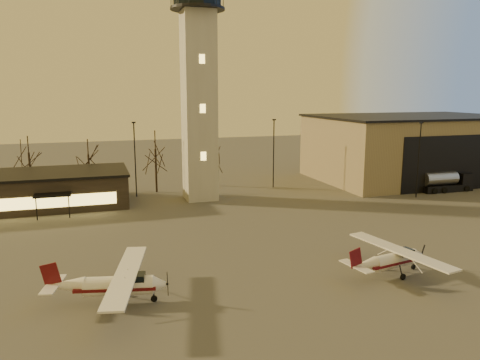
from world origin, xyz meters
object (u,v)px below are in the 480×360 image
Objects in this scene: control_tower at (199,74)px; fuel_truck at (446,183)px; hangar at (411,147)px; terminal at (21,190)px; cessna_rear at (121,288)px; cessna_front at (396,262)px.

control_tower reaches higher than fuel_truck.
terminal is at bearing -178.03° from hangar.
terminal reaches higher than cessna_rear.
cessna_rear reaches higher than fuel_truck.
fuel_truck is (56.54, -7.98, -1.02)m from terminal.
control_tower is 38.21m from fuel_truck.
cessna_rear is (-20.85, 1.26, 0.08)m from cessna_front.
cessna_front is 35.38m from fuel_truck.
control_tower is at bearing 95.85° from cessna_front.
cessna_rear is at bearing -72.32° from terminal.
cessna_rear is at bearing -112.79° from control_tower.
fuel_truck is (-1.45, -9.98, -4.02)m from hangar.
hangar is 58.45m from cessna_rear.
fuel_truck is at bearing 38.99° from cessna_rear.
fuel_truck is at bearing -98.29° from hangar.
control_tower is 1.07× the size of hangar.
control_tower is 2.95× the size of cessna_rear.
control_tower is 34.88m from cessna_rear.
cessna_front is (8.70, -30.16, -15.37)m from control_tower.
control_tower is 1.28× the size of terminal.
terminal reaches higher than cessna_front.
hangar is at bearing 1.97° from terminal.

